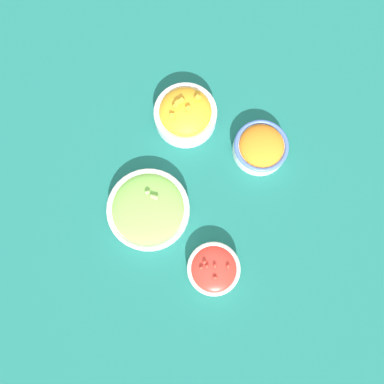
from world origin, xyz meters
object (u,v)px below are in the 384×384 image
bowl_cherry_tomatoes (214,269)px  bowl_squash (185,114)px  bowl_carrots (261,147)px  bowl_lettuce (148,209)px

bowl_cherry_tomatoes → bowl_squash: bearing=39.5°
bowl_carrots → bowl_squash: 0.23m
bowl_lettuce → bowl_squash: bowl_squash is taller
bowl_lettuce → bowl_carrots: bearing=-30.8°
bowl_cherry_tomatoes → bowl_carrots: bowl_carrots is taller
bowl_cherry_tomatoes → bowl_squash: size_ratio=0.78×
bowl_squash → bowl_carrots: bearing=-84.8°
bowl_lettuce → bowl_carrots: bowl_lettuce is taller
bowl_lettuce → bowl_cherry_tomatoes: size_ratio=1.60×
bowl_squash → bowl_lettuce: bearing=-170.5°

